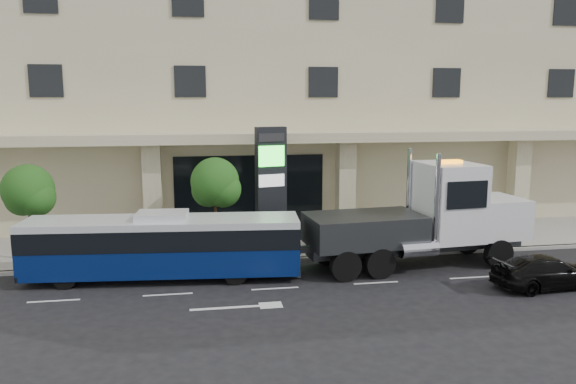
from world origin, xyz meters
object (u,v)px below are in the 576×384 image
city_bus (163,245)px  signage_pylon (271,187)px  tow_truck (427,219)px  black_sedan (547,272)px

city_bus → signage_pylon: 6.27m
signage_pylon → city_bus: bearing=-155.0°
tow_truck → black_sedan: (3.36, -3.55, -1.43)m
city_bus → signage_pylon: bearing=41.9°
city_bus → signage_pylon: size_ratio=1.92×
city_bus → signage_pylon: signage_pylon is taller
black_sedan → signage_pylon: 12.22m
black_sedan → signage_pylon: signage_pylon is taller
tow_truck → signage_pylon: bearing=145.1°
tow_truck → black_sedan: size_ratio=2.56×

